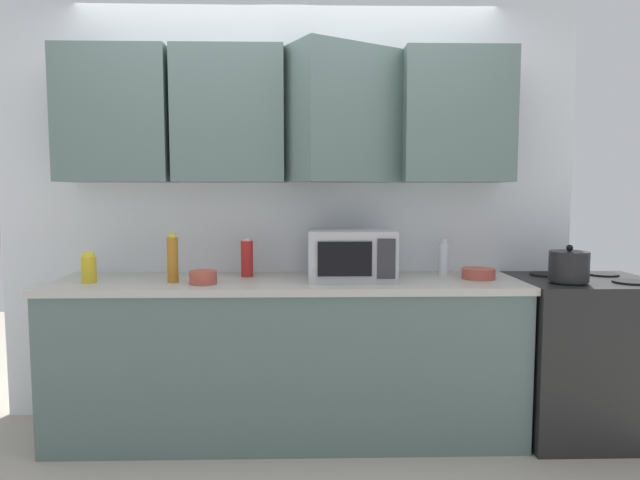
% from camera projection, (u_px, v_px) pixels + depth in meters
% --- Properties ---
extents(wall_back_with_cabinets, '(3.50, 0.60, 2.60)m').
position_uv_depth(wall_back_with_cabinets, '(288.00, 161.00, 3.25)').
color(wall_back_with_cabinets, white).
rests_on(wall_back_with_cabinets, ground_plane).
extents(counter_run, '(2.63, 0.63, 0.90)m').
position_uv_depth(counter_run, '(287.00, 357.00, 3.13)').
color(counter_run, slate).
rests_on(counter_run, ground_plane).
extents(stove_range, '(0.76, 0.64, 0.91)m').
position_uv_depth(stove_range, '(583.00, 356.00, 3.15)').
color(stove_range, black).
rests_on(stove_range, ground_plane).
extents(kettle, '(0.21, 0.21, 0.20)m').
position_uv_depth(kettle, '(569.00, 266.00, 2.96)').
color(kettle, black).
rests_on(kettle, stove_range).
extents(microwave, '(0.48, 0.37, 0.28)m').
position_uv_depth(microwave, '(351.00, 255.00, 3.08)').
color(microwave, '#B7B7BC').
rests_on(microwave, counter_run).
extents(bottle_amber_vinegar, '(0.06, 0.06, 0.27)m').
position_uv_depth(bottle_amber_vinegar, '(173.00, 259.00, 2.98)').
color(bottle_amber_vinegar, '#AD701E').
rests_on(bottle_amber_vinegar, counter_run).
extents(bottle_yellow_mustard, '(0.08, 0.08, 0.17)m').
position_uv_depth(bottle_yellow_mustard, '(89.00, 268.00, 2.98)').
color(bottle_yellow_mustard, gold).
rests_on(bottle_yellow_mustard, counter_run).
extents(bottle_clear_tall, '(0.06, 0.06, 0.22)m').
position_uv_depth(bottle_clear_tall, '(443.00, 259.00, 3.23)').
color(bottle_clear_tall, silver).
rests_on(bottle_clear_tall, counter_run).
extents(bottle_red_sauce, '(0.07, 0.07, 0.22)m').
position_uv_depth(bottle_red_sauce, '(247.00, 258.00, 3.19)').
color(bottle_red_sauce, red).
rests_on(bottle_red_sauce, counter_run).
extents(bowl_ceramic_small, '(0.15, 0.15, 0.07)m').
position_uv_depth(bowl_ceramic_small, '(203.00, 277.00, 2.94)').
color(bowl_ceramic_small, '#B24C3D').
rests_on(bowl_ceramic_small, counter_run).
extents(bowl_mixing_large, '(0.19, 0.19, 0.06)m').
position_uv_depth(bowl_mixing_large, '(478.00, 274.00, 3.12)').
color(bowl_mixing_large, '#B24C3D').
rests_on(bowl_mixing_large, counter_run).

